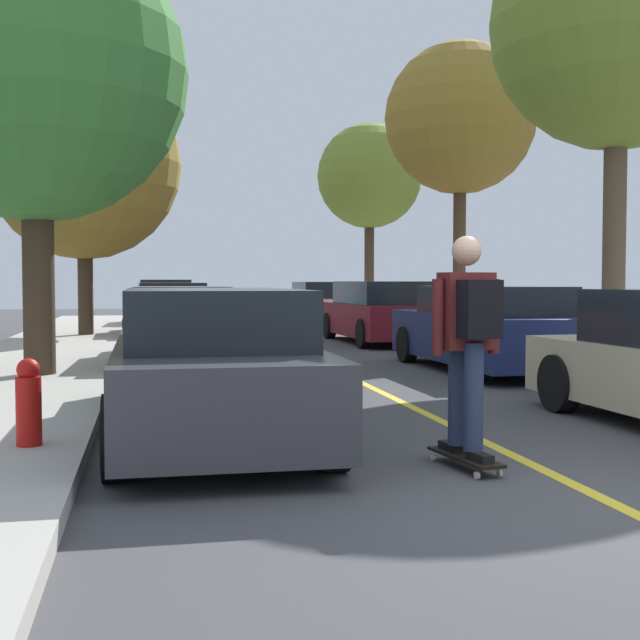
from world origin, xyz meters
name	(u,v)px	position (x,y,z in m)	size (l,w,h in m)	color
ground	(617,506)	(0.00, 0.00, 0.00)	(80.00, 80.00, 0.00)	#424244
center_line	(422,412)	(0.00, 4.00, 0.00)	(0.12, 39.20, 0.01)	gold
parked_car_left_nearest	(210,364)	(-2.41, 2.94, 0.69)	(1.83, 4.66, 1.38)	#38383D
parked_car_left_near	(182,327)	(-2.41, 9.64, 0.67)	(1.95, 4.40, 1.35)	maroon
parked_car_left_far	(171,311)	(-2.41, 16.80, 0.69)	(2.01, 4.05, 1.40)	maroon
parked_car_left_farthest	(167,303)	(-2.41, 22.30, 0.73)	(1.95, 4.06, 1.48)	#196066
parked_car_right_near	(489,329)	(2.41, 7.89, 0.68)	(1.96, 4.61, 1.37)	navy
parked_car_right_far	(382,312)	(2.41, 14.26, 0.72)	(2.07, 4.68, 1.44)	maroon
parked_car_right_farthest	(324,305)	(2.41, 20.95, 0.69)	(1.99, 4.32, 1.42)	white
street_tree_left_nearest	(35,71)	(-4.47, 7.52, 4.36)	(4.22, 4.22, 6.35)	#3D2D1E
street_tree_left_near	(84,164)	(-4.47, 16.48, 4.28)	(4.66, 4.66, 6.48)	#3D2D1E
street_tree_right_nearest	(618,23)	(4.47, 7.68, 5.59)	(4.09, 4.09, 7.53)	brown
street_tree_right_near	(460,119)	(4.47, 14.71, 5.36)	(3.66, 3.66, 7.08)	#4C3823
street_tree_right_far	(369,177)	(4.47, 23.33, 5.01)	(3.58, 3.58, 6.68)	#3D2D1E
fire_hydrant	(29,403)	(-3.91, 2.11, 0.49)	(0.20, 0.20, 0.70)	#B2140F
skateboard	(465,457)	(-0.57, 1.23, 0.09)	(0.35, 0.86, 0.10)	black
skateboarder	(468,332)	(-0.56, 1.19, 1.06)	(0.59, 0.71, 1.69)	black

